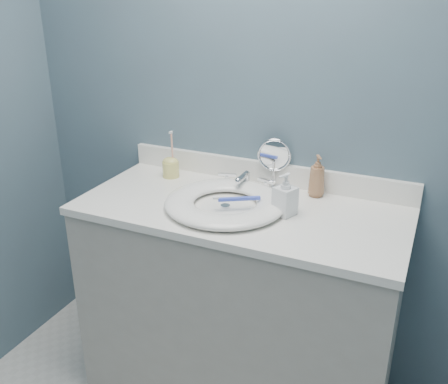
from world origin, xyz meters
The scene contains 12 objects.
back_wall centered at (0.00, 1.25, 1.20)m, with size 2.20×0.02×2.40m, color slate.
vanity_cabinet centered at (0.00, 0.97, 0.42)m, with size 1.20×0.55×0.85m, color #A7A298.
countertop centered at (0.00, 0.97, 0.86)m, with size 1.22×0.57×0.03m, color white.
backsplash centered at (0.00, 1.24, 0.93)m, with size 1.22×0.02×0.09m, color white.
basin centered at (-0.05, 0.94, 0.90)m, with size 0.45×0.45×0.04m, color white, non-canonical shape.
drain centered at (-0.05, 0.94, 0.88)m, with size 0.04×0.04×0.01m, color silver.
faucet centered at (-0.05, 1.14, 0.91)m, with size 0.25×0.13×0.07m.
makeup_mirror centered at (0.04, 1.22, 0.99)m, with size 0.14×0.08×0.20m.
soap_bottle_amber centered at (0.23, 1.19, 0.96)m, with size 0.06×0.06×0.16m, color #986744.
soap_bottle_clear centered at (0.17, 0.98, 0.96)m, with size 0.07×0.07×0.16m, color white.
toothbrush_holder centered at (-0.39, 1.14, 0.93)m, with size 0.07×0.07×0.20m.
toothbrush_lying centered at (0.00, 0.94, 0.92)m, with size 0.16×0.10×0.02m.
Camera 1 is at (0.63, -0.59, 1.65)m, focal length 40.00 mm.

